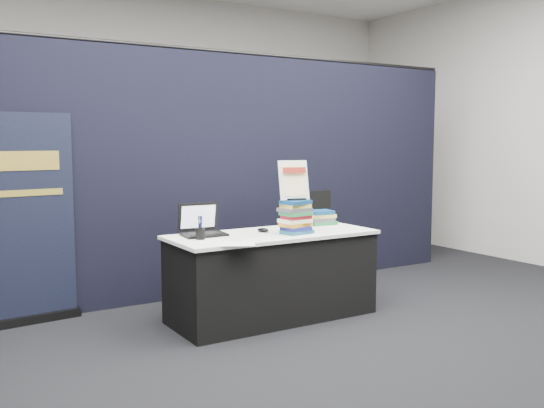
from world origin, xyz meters
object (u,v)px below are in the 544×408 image
Objects in this scene: display_table at (272,275)px; book_stack_tall at (296,217)px; pullup_banner at (32,231)px; info_sign at (294,181)px; book_stack_short at (321,217)px; laptop at (202,228)px; stacking_chair at (321,240)px.

book_stack_tall is at bearing -44.01° from display_table.
pullup_banner is at bearing 152.15° from display_table.
info_sign is (0.00, 0.03, 0.31)m from book_stack_tall.
book_stack_tall is at bearing -146.99° from book_stack_short.
stacking_chair is (1.30, 0.08, -0.23)m from laptop.
laptop reaches higher than display_table.
stacking_chair is at bearing -19.96° from pullup_banner.
book_stack_short is at bearing -22.10° from pullup_banner.
book_stack_short is at bearing 33.01° from book_stack_tall.
book_stack_short is 0.72m from info_sign.
info_sign is at bearing -139.13° from stacking_chair.
info_sign reaches higher than book_stack_tall.
pullup_banner is (-1.94, 1.09, -0.11)m from book_stack_tall.
stacking_chair is at bearing 35.97° from book_stack_tall.
laptop is 1.32m from stacking_chair.
stacking_chair is (0.58, 0.42, -0.31)m from book_stack_tall.
display_table is 1.71× the size of stacking_chair.
book_stack_tall is at bearing -75.13° from info_sign.
stacking_chair is (0.73, 0.28, 0.21)m from display_table.
stacking_chair reaches higher than display_table.
info_sign is at bearing -33.74° from pullup_banner.
pullup_banner is at bearing 163.02° from book_stack_short.
info_sign reaches higher than book_stack_short.
laptop is at bearing -169.75° from stacking_chair.
pullup_banner is (-2.46, 0.75, -0.03)m from book_stack_short.
pullup_banner is 1.69× the size of stacking_chair.
display_table is 0.82m from book_stack_short.
info_sign is (0.15, -0.11, 0.83)m from display_table.
info_sign is (-0.52, -0.31, 0.38)m from book_stack_short.
info_sign is at bearing 90.00° from book_stack_tall.
info_sign is at bearing -18.29° from laptop.
info_sign is at bearing -37.15° from display_table.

